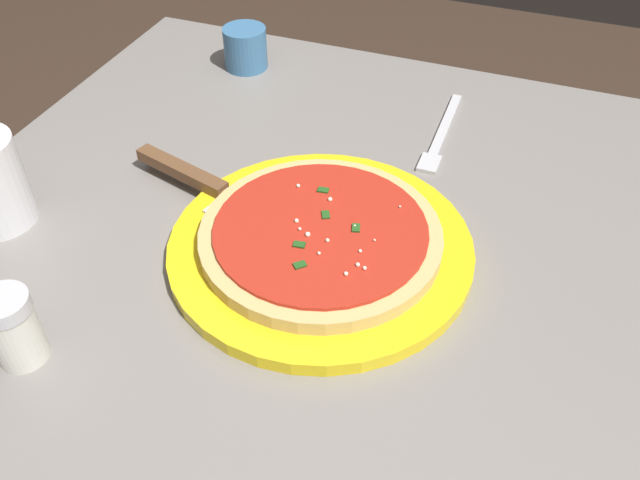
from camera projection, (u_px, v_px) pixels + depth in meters
restaurant_table at (300, 340)px, 0.82m from camera, size 0.84×0.89×0.76m
serving_plate at (320, 249)px, 0.71m from camera, size 0.32×0.32×0.02m
pizza at (320, 236)px, 0.69m from camera, size 0.25×0.25×0.02m
pizza_server at (208, 185)px, 0.76m from camera, size 0.22×0.10×0.01m
cup_small_sauce at (245, 48)px, 0.99m from camera, size 0.06×0.06×0.06m
fork at (441, 136)px, 0.87m from camera, size 0.02×0.19×0.00m
parmesan_shaker at (13, 328)px, 0.59m from camera, size 0.05×0.05×0.07m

